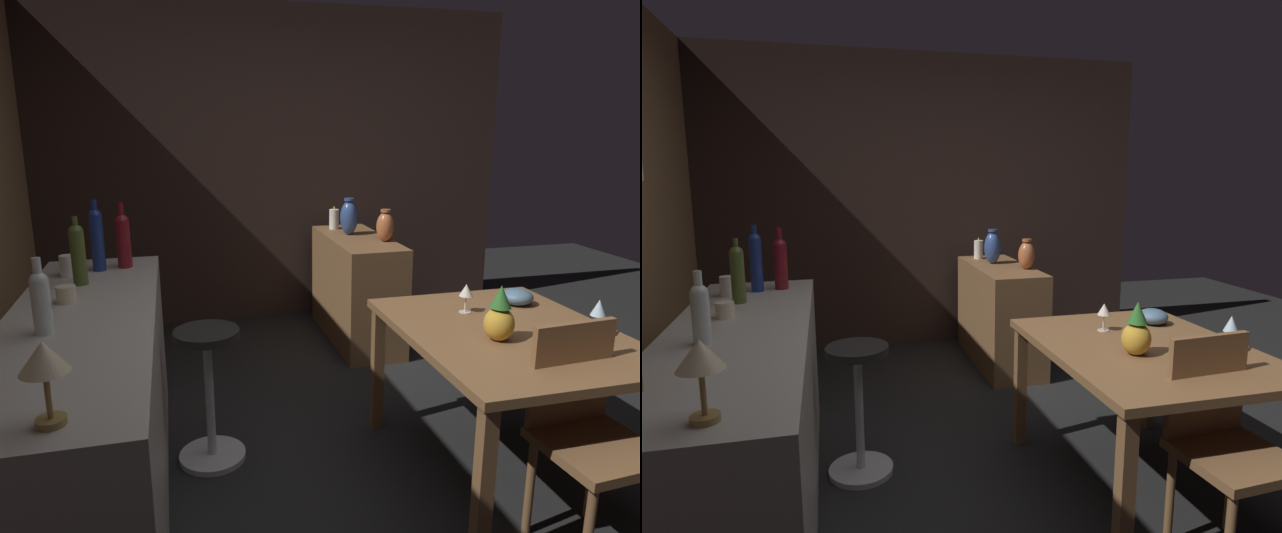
# 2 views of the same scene
# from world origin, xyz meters

# --- Properties ---
(ground_plane) EXTENTS (9.00, 9.00, 0.00)m
(ground_plane) POSITION_xyz_m (0.00, 0.00, 0.00)
(ground_plane) COLOR black
(wall_side_right) EXTENTS (0.10, 4.40, 2.60)m
(wall_side_right) POSITION_xyz_m (2.55, 0.30, 1.30)
(wall_side_right) COLOR #33231E
(wall_side_right) RESTS_ON ground_plane
(dining_table) EXTENTS (1.22, 0.96, 0.74)m
(dining_table) POSITION_xyz_m (-0.10, -0.48, 0.65)
(dining_table) COLOR brown
(dining_table) RESTS_ON ground_plane
(kitchen_counter) EXTENTS (2.10, 0.60, 0.90)m
(kitchen_counter) POSITION_xyz_m (0.11, 1.39, 0.45)
(kitchen_counter) COLOR #B2ADA3
(kitchen_counter) RESTS_ON ground_plane
(sideboard_cabinet) EXTENTS (1.10, 0.44, 0.82)m
(sideboard_cabinet) POSITION_xyz_m (1.78, -0.36, 0.41)
(sideboard_cabinet) COLOR brown
(sideboard_cabinet) RESTS_ON ground_plane
(chair_near_window) EXTENTS (0.42, 0.42, 0.91)m
(chair_near_window) POSITION_xyz_m (-0.61, -0.52, 0.50)
(chair_near_window) COLOR brown
(chair_near_window) RESTS_ON ground_plane
(bar_stool) EXTENTS (0.34, 0.34, 0.70)m
(bar_stool) POSITION_xyz_m (0.36, 0.87, 0.37)
(bar_stool) COLOR #262323
(bar_stool) RESTS_ON ground_plane
(wine_glass_left) EXTENTS (0.07, 0.07, 0.15)m
(wine_glass_left) POSITION_xyz_m (0.18, -0.40, 0.85)
(wine_glass_left) COLOR silver
(wine_glass_left) RESTS_ON dining_table
(wine_glass_right) EXTENTS (0.07, 0.07, 0.18)m
(wine_glass_right) POSITION_xyz_m (-0.28, -0.80, 0.87)
(wine_glass_right) COLOR silver
(wine_glass_right) RESTS_ON dining_table
(pineapple_centerpiece) EXTENTS (0.13, 0.13, 0.25)m
(pineapple_centerpiece) POSITION_xyz_m (-0.20, -0.36, 0.85)
(pineapple_centerpiece) COLOR gold
(pineapple_centerpiece) RESTS_ON dining_table
(fruit_bowl) EXTENTS (0.16, 0.16, 0.08)m
(fruit_bowl) POSITION_xyz_m (0.23, -0.73, 0.78)
(fruit_bowl) COLOR slate
(fruit_bowl) RESTS_ON dining_table
(wine_bottle_olive) EXTENTS (0.07, 0.07, 0.34)m
(wine_bottle_olive) POSITION_xyz_m (0.61, 1.45, 1.06)
(wine_bottle_olive) COLOR #475623
(wine_bottle_olive) RESTS_ON kitchen_counter
(wine_bottle_cobalt) EXTENTS (0.07, 0.07, 0.38)m
(wine_bottle_cobalt) POSITION_xyz_m (0.88, 1.39, 1.08)
(wine_bottle_cobalt) COLOR navy
(wine_bottle_cobalt) RESTS_ON kitchen_counter
(wine_bottle_clear) EXTENTS (0.07, 0.07, 0.29)m
(wine_bottle_clear) POSITION_xyz_m (-0.07, 1.49, 1.03)
(wine_bottle_clear) COLOR silver
(wine_bottle_clear) RESTS_ON kitchen_counter
(wine_bottle_ruby) EXTENTS (0.08, 0.08, 0.36)m
(wine_bottle_ruby) POSITION_xyz_m (0.92, 1.26, 1.06)
(wine_bottle_ruby) COLOR maroon
(wine_bottle_ruby) RESTS_ON kitchen_counter
(cup_cream) EXTENTS (0.12, 0.08, 0.08)m
(cup_cream) POSITION_xyz_m (0.32, 1.47, 0.94)
(cup_cream) COLOR beige
(cup_cream) RESTS_ON kitchen_counter
(cup_white) EXTENTS (0.12, 0.08, 0.11)m
(cup_white) POSITION_xyz_m (0.80, 1.53, 0.95)
(cup_white) COLOR white
(cup_white) RESTS_ON kitchen_counter
(counter_lamp) EXTENTS (0.13, 0.13, 0.23)m
(counter_lamp) POSITION_xyz_m (-0.80, 1.34, 1.07)
(counter_lamp) COLOR #A58447
(counter_lamp) RESTS_ON kitchen_counter
(pillar_candle_tall) EXTENTS (0.08, 0.08, 0.19)m
(pillar_candle_tall) POSITION_xyz_m (2.16, -0.29, 0.90)
(pillar_candle_tall) COLOR white
(pillar_candle_tall) RESTS_ON sideboard_cabinet
(vase_ceramic_blue) EXTENTS (0.14, 0.14, 0.28)m
(vase_ceramic_blue) POSITION_xyz_m (1.90, -0.33, 0.96)
(vase_ceramic_blue) COLOR #334C8C
(vase_ceramic_blue) RESTS_ON sideboard_cabinet
(vase_copper) EXTENTS (0.13, 0.13, 0.24)m
(vase_copper) POSITION_xyz_m (1.58, -0.51, 0.93)
(vase_copper) COLOR #B26038
(vase_copper) RESTS_ON sideboard_cabinet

